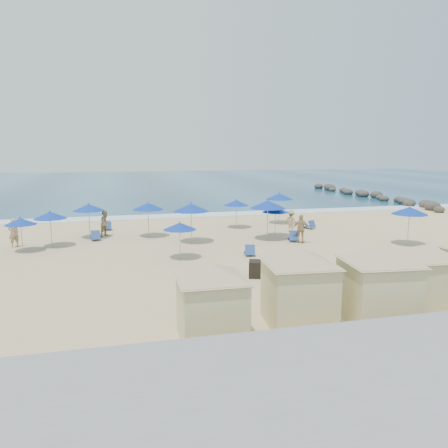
{
  "coord_description": "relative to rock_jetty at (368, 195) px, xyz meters",
  "views": [
    {
      "loc": [
        -5.81,
        -22.21,
        5.81
      ],
      "look_at": [
        0.48,
        3.0,
        1.36
      ],
      "focal_mm": 35.0,
      "sensor_mm": 36.0,
      "label": 1
    }
  ],
  "objects": [
    {
      "name": "umbrella_11",
      "position": [
        -12.53,
        -24.4,
        1.78
      ],
      "size": [
        2.17,
        2.17,
        2.47
      ],
      "color": "#A5A8AD",
      "rests_on": "ground"
    },
    {
      "name": "umbrella_2",
      "position": [
        -31.58,
        -17.41,
        1.69
      ],
      "size": [
        2.08,
        2.08,
        2.36
      ],
      "color": "#A5A8AD",
      "rests_on": "ground"
    },
    {
      "name": "rock_jetty",
      "position": [
        0.0,
        0.0,
        0.0
      ],
      "size": [
        2.56,
        26.66,
        0.96
      ],
      "color": "#2F2A27",
      "rests_on": "ground"
    },
    {
      "name": "cabana_3",
      "position": [
        -19.03,
        -34.03,
        1.19
      ],
      "size": [
        4.3,
        4.3,
        2.7
      ],
      "color": "beige",
      "rests_on": "ground"
    },
    {
      "name": "ground",
      "position": [
        -24.01,
        -24.9,
        -0.36
      ],
      "size": [
        160.0,
        160.0,
        0.0
      ],
      "primitive_type": "plane",
      "color": "#D0B384",
      "rests_on": "ground"
    },
    {
      "name": "umbrella_9",
      "position": [
        -17.34,
        -15.05,
        1.81
      ],
      "size": [
        2.2,
        2.2,
        2.5
      ],
      "color": "#A5A8AD",
      "rests_on": "ground"
    },
    {
      "name": "umbrella_7",
      "position": [
        -21.15,
        -16.12,
        1.54
      ],
      "size": [
        1.92,
        1.92,
        2.19
      ],
      "color": "#A5A8AD",
      "rests_on": "ground"
    },
    {
      "name": "umbrella_1",
      "position": [
        -35.14,
        -20.61,
        1.41
      ],
      "size": [
        1.8,
        1.8,
        2.05
      ],
      "color": "#A5A8AD",
      "rests_on": "ground"
    },
    {
      "name": "beach_chair_5",
      "position": [
        -15.99,
        -17.71,
        -0.13
      ],
      "size": [
        0.92,
        1.31,
        0.66
      ],
      "color": "navy",
      "rests_on": "ground"
    },
    {
      "name": "umbrella_10",
      "position": [
        -19.47,
        -19.9,
        1.5
      ],
      "size": [
        1.88,
        1.88,
        2.14
      ],
      "color": "#A5A8AD",
      "rests_on": "ground"
    },
    {
      "name": "ocean",
      "position": [
        -24.01,
        30.1,
        -0.33
      ],
      "size": [
        160.0,
        80.0,
        0.06
      ],
      "primitive_type": "cube",
      "color": "navy",
      "rests_on": "ground"
    },
    {
      "name": "trash_bin",
      "position": [
        -23.63,
        -28.62,
        0.02
      ],
      "size": [
        0.96,
        0.96,
        0.76
      ],
      "primitive_type": "cube",
      "rotation": [
        0.0,
        0.0,
        -0.33
      ],
      "color": "black",
      "rests_on": "ground"
    },
    {
      "name": "umbrella_8",
      "position": [
        -20.35,
        -20.77,
        1.96
      ],
      "size": [
        2.35,
        2.35,
        2.68
      ],
      "color": "#A5A8AD",
      "rests_on": "ground"
    },
    {
      "name": "beach_chair_1",
      "position": [
        -31.2,
        -18.22,
        -0.12
      ],
      "size": [
        0.64,
        1.29,
        0.69
      ],
      "color": "navy",
      "rests_on": "ground"
    },
    {
      "name": "seawall",
      "position": [
        -24.01,
        -38.4,
        0.29
      ],
      "size": [
        160.0,
        6.1,
        1.22
      ],
      "color": "gray",
      "rests_on": "ground"
    },
    {
      "name": "surf_line",
      "position": [
        -24.01,
        -9.4,
        -0.32
      ],
      "size": [
        160.0,
        2.5,
        0.08
      ],
      "primitive_type": "cube",
      "color": "white",
      "rests_on": "ground"
    },
    {
      "name": "beachgoer_1",
      "position": [
        -30.55,
        -17.06,
        0.52
      ],
      "size": [
        1.08,
        1.08,
        1.77
      ],
      "primitive_type": "imported",
      "rotation": [
        0.0,
        0.0,
        0.81
      ],
      "color": "tan",
      "rests_on": "ground"
    },
    {
      "name": "beachgoer_0",
      "position": [
        -35.86,
        -19.14,
        0.51
      ],
      "size": [
        0.76,
        0.73,
        1.75
      ],
      "primitive_type": "imported",
      "rotation": [
        0.0,
        0.0,
        3.82
      ],
      "color": "tan",
      "rests_on": "ground"
    },
    {
      "name": "beach_chair_3",
      "position": [
        -22.73,
        -24.56,
        -0.13
      ],
      "size": [
        0.79,
        1.31,
        0.67
      ],
      "color": "navy",
      "rests_on": "ground"
    },
    {
      "name": "beach_chair_4",
      "position": [
        -18.86,
        -21.6,
        -0.11
      ],
      "size": [
        0.94,
        1.45,
        0.73
      ],
      "color": "navy",
      "rests_on": "ground"
    },
    {
      "name": "umbrella_6",
      "position": [
        -26.58,
        -24.4,
        1.42
      ],
      "size": [
        1.81,
        1.81,
        2.06
      ],
      "color": "#A5A8AD",
      "rests_on": "ground"
    },
    {
      "name": "cabana_0",
      "position": [
        -27.1,
        -34.67,
        1.17
      ],
      "size": [
        4.26,
        4.26,
        2.67
      ],
      "color": "beige",
      "rests_on": "ground"
    },
    {
      "name": "cabana_2",
      "position": [
        -21.4,
        -34.72,
        1.31
      ],
      "size": [
        4.64,
        4.64,
        2.92
      ],
      "color": "beige",
      "rests_on": "ground"
    },
    {
      "name": "beach_chair_2",
      "position": [
        -30.49,
        -14.65,
        -0.13
      ],
      "size": [
        0.58,
        1.22,
        0.66
      ],
      "color": "navy",
      "rests_on": "ground"
    },
    {
      "name": "umbrella_3",
      "position": [
        -33.67,
        -19.66,
        1.57
      ],
      "size": [
        1.96,
        1.96,
        2.23
      ],
      "color": "#A5A8AD",
      "rests_on": "ground"
    },
    {
      "name": "cabana_1",
      "position": [
        -24.02,
        -34.18,
        1.28
      ],
      "size": [
        4.57,
        4.57,
        2.87
      ],
      "color": "beige",
      "rests_on": "ground"
    },
    {
      "name": "umbrella_5",
      "position": [
        -25.29,
        -20.49,
        1.87
      ],
      "size": [
        2.27,
        2.27,
        2.58
      ],
      "color": "#A5A8AD",
      "rests_on": "ground"
    },
    {
      "name": "beachgoer_3",
      "position": [
        -17.81,
        -18.65,
        0.43
      ],
      "size": [
        1.13,
        1.15,
        1.58
      ],
      "primitive_type": "imported",
      "rotation": [
        0.0,
        0.0,
        2.33
      ],
      "color": "tan",
      "rests_on": "ground"
    },
    {
      "name": "beachgoer_2",
      "position": [
        -18.67,
        -22.3,
        0.55
      ],
      "size": [
        1.15,
        0.85,
        1.82
      ],
      "primitive_type": "imported",
      "rotation": [
        0.0,
        0.0,
        2.7
      ],
      "color": "tan",
      "rests_on": "ground"
    },
    {
      "name": "umbrella_4",
      "position": [
        -27.77,
        -17.98,
        1.71
      ],
      "size": [
        2.1,
        2.1,
        2.39
      ],
      "color": "#A5A8AD",
      "rests_on": "ground"
    }
  ]
}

